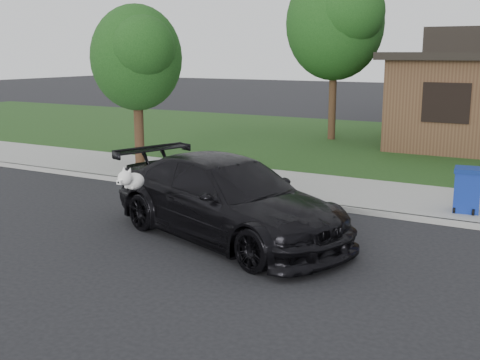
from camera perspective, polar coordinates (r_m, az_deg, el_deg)
The scene contains 8 objects.
ground at distance 9.88m, azimuth 6.16°, elevation -8.01°, with size 120.00×120.00×0.00m, color black.
sidewalk at distance 14.41m, azimuth 14.04°, elevation -1.63°, with size 60.00×3.00×0.12m, color gray.
curb at distance 13.01m, azimuth 12.27°, elevation -3.00°, with size 60.00×0.12×0.12m, color gray.
lawn at distance 22.11m, azimuth 19.61°, elevation 2.71°, with size 60.00×13.00×0.13m, color #193814.
sedan at distance 11.00m, azimuth -1.20°, elevation -1.78°, with size 5.54×3.60×1.49m.
recycling_bin at distance 13.30m, azimuth 20.75°, elevation -0.86°, with size 0.62×0.63×0.93m.
tree_0 at distance 22.88m, azimuth 9.28°, elevation 14.64°, with size 3.78×3.60×6.34m.
tree_2 at distance 17.53m, azimuth -9.67°, elevation 11.51°, with size 2.73×2.60×4.59m.
Camera 1 is at (3.60, -8.56, 3.37)m, focal length 45.00 mm.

